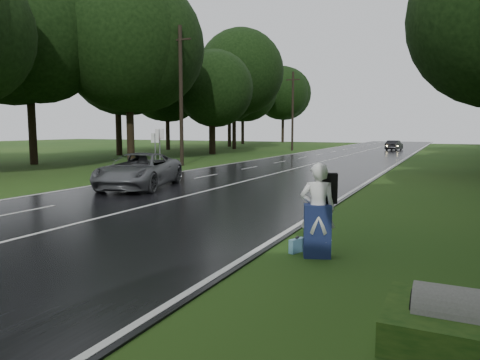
# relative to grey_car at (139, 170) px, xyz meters

# --- Properties ---
(ground) EXTENTS (160.00, 160.00, 0.00)m
(ground) POSITION_rel_grey_car_xyz_m (3.32, -8.42, -0.83)
(ground) COLOR #264414
(ground) RESTS_ON ground
(road) EXTENTS (12.00, 140.00, 0.04)m
(road) POSITION_rel_grey_car_xyz_m (3.32, 11.58, -0.81)
(road) COLOR black
(road) RESTS_ON ground
(lane_center) EXTENTS (0.12, 140.00, 0.01)m
(lane_center) POSITION_rel_grey_car_xyz_m (3.32, 11.58, -0.79)
(lane_center) COLOR silver
(lane_center) RESTS_ON road
(grey_car) EXTENTS (4.17, 6.24, 1.59)m
(grey_car) POSITION_rel_grey_car_xyz_m (0.00, 0.00, 0.00)
(grey_car) COLOR #515356
(grey_car) RESTS_ON road
(far_car) EXTENTS (1.82, 3.91, 1.24)m
(far_car) POSITION_rel_grey_car_xyz_m (6.37, 41.69, -0.17)
(far_car) COLOR black
(far_car) RESTS_ON road
(hitchhiker) EXTENTS (0.87, 0.83, 2.05)m
(hitchhiker) POSITION_rel_grey_car_xyz_m (10.46, -7.13, 0.11)
(hitchhiker) COLOR silver
(hitchhiker) RESTS_ON ground
(suitcase) EXTENTS (0.28, 0.46, 0.31)m
(suitcase) POSITION_rel_grey_car_xyz_m (9.95, -7.00, -0.68)
(suitcase) COLOR teal
(suitcase) RESTS_ON ground
(culvert) EXTENTS (1.51, 0.75, 0.75)m
(culvert) POSITION_rel_grey_car_xyz_m (13.37, -10.19, -0.83)
(culvert) COLOR slate
(culvert) RESTS_ON ground
(utility_pole_mid) EXTENTS (1.80, 0.28, 10.14)m
(utility_pole_mid) POSITION_rel_grey_car_xyz_m (-5.18, 11.51, -0.83)
(utility_pole_mid) COLOR black
(utility_pole_mid) RESTS_ON ground
(utility_pole_far) EXTENTS (1.80, 0.28, 9.68)m
(utility_pole_far) POSITION_rel_grey_car_xyz_m (-5.18, 36.56, -0.83)
(utility_pole_far) COLOR black
(utility_pole_far) RESTS_ON ground
(road_sign_a) EXTENTS (0.59, 0.10, 2.46)m
(road_sign_a) POSITION_rel_grey_car_xyz_m (-3.88, 6.50, -0.83)
(road_sign_a) COLOR white
(road_sign_a) RESTS_ON ground
(road_sign_b) EXTENTS (0.66, 0.10, 2.73)m
(road_sign_b) POSITION_rel_grey_car_xyz_m (-3.88, 6.98, -0.83)
(road_sign_b) COLOR white
(road_sign_b) RESTS_ON ground
(tree_left_d) EXTENTS (10.36, 10.36, 16.18)m
(tree_left_d) POSITION_rel_grey_car_xyz_m (-10.79, 12.55, -0.83)
(tree_left_d) COLOR black
(tree_left_d) RESTS_ON ground
(tree_left_e) EXTENTS (7.56, 7.56, 11.82)m
(tree_left_e) POSITION_rel_grey_car_xyz_m (-10.57, 25.77, -0.83)
(tree_left_e) COLOR black
(tree_left_e) RESTS_ON ground
(tree_left_f) EXTENTS (11.35, 11.35, 17.74)m
(tree_left_f) POSITION_rel_grey_car_xyz_m (-13.60, 37.20, -0.83)
(tree_left_f) COLOR black
(tree_left_f) RESTS_ON ground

